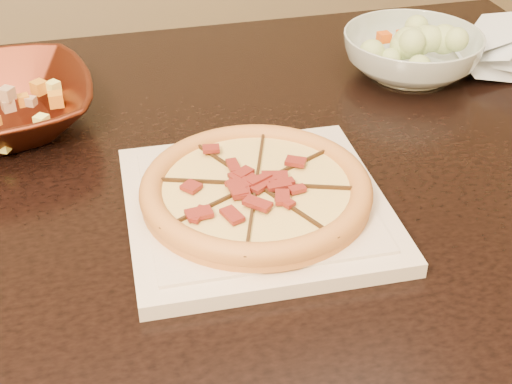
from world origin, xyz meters
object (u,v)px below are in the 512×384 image
plate (256,206)px  dining_table (175,229)px  salad_bowl (411,54)px  pizza (256,189)px

plate → dining_table: bearing=118.0°
dining_table → plate: size_ratio=4.57×
plate → salad_bowl: salad_bowl is taller
plate → pizza: size_ratio=1.22×
salad_bowl → dining_table: bearing=-161.4°
dining_table → salad_bowl: 0.46m
plate → pizza: bearing=116.1°
dining_table → pizza: bearing=-62.0°
plate → salad_bowl: (0.34, 0.27, 0.02)m
pizza → salad_bowl: bearing=38.4°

